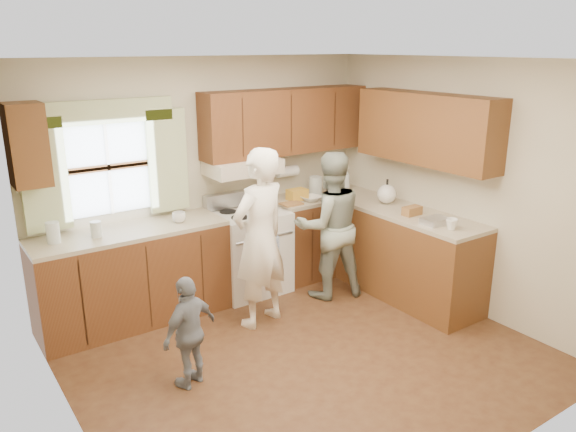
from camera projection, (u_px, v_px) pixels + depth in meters
room at (306, 218)px, 4.57m from camera, size 3.80×3.80×3.80m
kitchen_fixtures at (292, 221)px, 5.87m from camera, size 3.80×2.25×2.15m
stove at (249, 250)px, 6.09m from camera, size 0.76×0.67×1.07m
woman_left at (260, 239)px, 5.26m from camera, size 0.71×0.55×1.73m
woman_right at (329, 226)px, 5.89m from camera, size 0.90×0.79×1.57m
child at (190, 332)px, 4.37m from camera, size 0.59×0.41×0.92m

